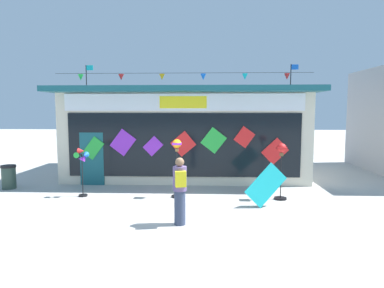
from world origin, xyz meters
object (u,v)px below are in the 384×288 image
(kite_shop_building, at_px, (187,132))
(wind_spinner_left, at_px, (177,156))
(trash_bin, at_px, (9,177))
(wind_spinner_far_left, at_px, (82,161))
(display_kite_on_ground, at_px, (266,185))
(person_near_camera, at_px, (180,190))
(wind_spinner_center_left, at_px, (281,160))

(kite_shop_building, height_order, wind_spinner_left, kite_shop_building)
(kite_shop_building, bearing_deg, trash_bin, -151.60)
(wind_spinner_far_left, xyz_separation_m, display_kite_on_ground, (5.81, -0.92, -0.53))
(display_kite_on_ground, bearing_deg, kite_shop_building, 116.01)
(display_kite_on_ground, bearing_deg, wind_spinner_left, 160.10)
(person_near_camera, xyz_separation_m, display_kite_on_ground, (2.39, 1.67, -0.24))
(wind_spinner_far_left, relative_size, wind_spinner_center_left, 0.90)
(kite_shop_building, xyz_separation_m, person_near_camera, (0.21, -7.00, -0.98))
(wind_spinner_far_left, bearing_deg, wind_spinner_left, 0.94)
(kite_shop_building, xyz_separation_m, wind_spinner_left, (-0.09, -4.36, -0.52))
(trash_bin, bearing_deg, kite_shop_building, 28.40)
(trash_bin, height_order, display_kite_on_ground, display_kite_on_ground)
(trash_bin, bearing_deg, wind_spinner_far_left, -18.19)
(wind_spinner_center_left, bearing_deg, kite_shop_building, 125.71)
(display_kite_on_ground, bearing_deg, trash_bin, 167.71)
(trash_bin, bearing_deg, display_kite_on_ground, -12.29)
(wind_spinner_center_left, height_order, person_near_camera, wind_spinner_center_left)
(wind_spinner_left, bearing_deg, person_near_camera, -83.54)
(display_kite_on_ground, bearing_deg, wind_spinner_far_left, 170.97)
(wind_spinner_far_left, distance_m, display_kite_on_ground, 5.91)
(kite_shop_building, height_order, wind_spinner_far_left, kite_shop_building)
(kite_shop_building, relative_size, wind_spinner_far_left, 6.22)
(trash_bin, bearing_deg, wind_spinner_center_left, -6.53)
(wind_spinner_center_left, distance_m, display_kite_on_ground, 1.22)
(wind_spinner_far_left, distance_m, trash_bin, 3.33)
(display_kite_on_ground, bearing_deg, wind_spinner_center_left, 53.65)
(person_near_camera, relative_size, display_kite_on_ground, 1.39)
(wind_spinner_left, xyz_separation_m, person_near_camera, (0.30, -2.64, -0.46))
(wind_spinner_far_left, height_order, trash_bin, wind_spinner_far_left)
(kite_shop_building, bearing_deg, display_kite_on_ground, -63.99)
(wind_spinner_far_left, height_order, display_kite_on_ground, wind_spinner_far_left)
(wind_spinner_center_left, distance_m, person_near_camera, 3.95)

